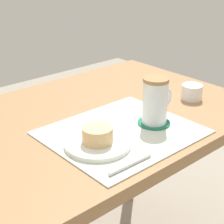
# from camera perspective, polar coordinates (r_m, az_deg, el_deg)

# --- Properties ---
(dining_table) EXTENTS (1.16, 0.69, 0.70)m
(dining_table) POSITION_cam_1_polar(r_m,az_deg,el_deg) (1.14, -5.97, -5.32)
(dining_table) COLOR #997047
(dining_table) RESTS_ON ground_plane
(placemat) EXTENTS (0.40, 0.34, 0.00)m
(placemat) POSITION_cam_1_polar(r_m,az_deg,el_deg) (1.03, 1.47, -3.11)
(placemat) COLOR silver
(placemat) RESTS_ON dining_table
(pastry_plate) EXTENTS (0.17, 0.17, 0.01)m
(pastry_plate) POSITION_cam_1_polar(r_m,az_deg,el_deg) (0.96, -2.19, -4.86)
(pastry_plate) COLOR silver
(pastry_plate) RESTS_ON placemat
(pastry) EXTENTS (0.08, 0.08, 0.04)m
(pastry) POSITION_cam_1_polar(r_m,az_deg,el_deg) (0.95, -2.22, -3.45)
(pastry) COLOR #E5BC7F
(pastry) RESTS_ON pastry_plate
(coffee_coaster) EXTENTS (0.09, 0.09, 0.00)m
(coffee_coaster) POSITION_cam_1_polar(r_m,az_deg,el_deg) (1.08, 6.40, -1.63)
(coffee_coaster) COLOR #196B4C
(coffee_coaster) RESTS_ON placemat
(coffee_mug) EXTENTS (0.11, 0.07, 0.13)m
(coffee_mug) POSITION_cam_1_polar(r_m,az_deg,el_deg) (1.06, 6.66, 1.78)
(coffee_mug) COLOR white
(coffee_mug) RESTS_ON coffee_coaster
(teaspoon) EXTENTS (0.13, 0.01, 0.01)m
(teaspoon) POSITION_cam_1_polar(r_m,az_deg,el_deg) (0.88, 2.83, -7.99)
(teaspoon) COLOR silver
(teaspoon) RESTS_ON placemat
(sugar_bowl) EXTENTS (0.07, 0.07, 0.05)m
(sugar_bowl) POSITION_cam_1_polar(r_m,az_deg,el_deg) (1.28, 12.06, 3.01)
(sugar_bowl) COLOR white
(sugar_bowl) RESTS_ON dining_table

